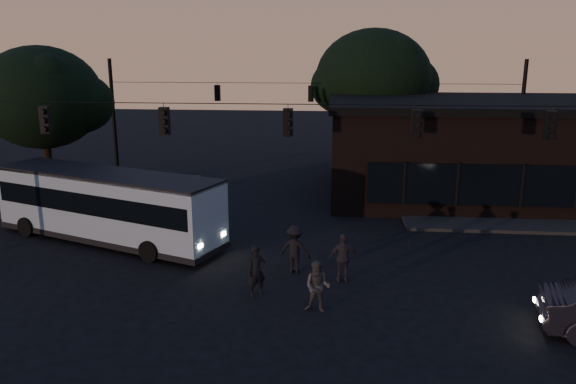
# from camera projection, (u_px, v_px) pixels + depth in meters

# --- Properties ---
(ground) EXTENTS (120.00, 120.00, 0.00)m
(ground) POSITION_uv_depth(u_px,v_px,m) (276.00, 317.00, 17.43)
(ground) COLOR black
(ground) RESTS_ON ground
(sidewalk_far_right) EXTENTS (14.00, 10.00, 0.15)m
(sidewalk_far_right) POSITION_uv_depth(u_px,v_px,m) (529.00, 204.00, 29.87)
(sidewalk_far_right) COLOR black
(sidewalk_far_right) RESTS_ON ground
(sidewalk_far_left) EXTENTS (14.00, 10.00, 0.15)m
(sidewalk_far_left) POSITION_uv_depth(u_px,v_px,m) (61.00, 193.00, 32.15)
(sidewalk_far_left) COLOR black
(sidewalk_far_left) RESTS_ON ground
(building) EXTENTS (15.40, 10.41, 5.40)m
(building) POSITION_uv_depth(u_px,v_px,m) (467.00, 148.00, 31.39)
(building) COLOR black
(building) RESTS_ON ground
(tree_behind) EXTENTS (7.60, 7.60, 9.43)m
(tree_behind) POSITION_uv_depth(u_px,v_px,m) (373.00, 79.00, 36.78)
(tree_behind) COLOR black
(tree_behind) RESTS_ON ground
(tree_left) EXTENTS (6.40, 6.40, 8.30)m
(tree_left) POSITION_uv_depth(u_px,v_px,m) (42.00, 98.00, 29.83)
(tree_left) COLOR black
(tree_left) RESTS_ON ground
(signal_rig_near) EXTENTS (26.24, 0.30, 7.50)m
(signal_rig_near) POSITION_uv_depth(u_px,v_px,m) (288.00, 153.00, 20.19)
(signal_rig_near) COLOR black
(signal_rig_near) RESTS_ON ground
(signal_rig_far) EXTENTS (26.24, 0.30, 7.50)m
(signal_rig_far) POSITION_uv_depth(u_px,v_px,m) (311.00, 112.00, 35.69)
(signal_rig_far) COLOR black
(signal_rig_far) RESTS_ON ground
(bus) EXTENTS (10.94, 6.27, 3.04)m
(bus) POSITION_uv_depth(u_px,v_px,m) (107.00, 203.00, 23.97)
(bus) COLOR #89A2AF
(bus) RESTS_ON ground
(pedestrian_a) EXTENTS (0.76, 0.66, 1.76)m
(pedestrian_a) POSITION_uv_depth(u_px,v_px,m) (257.00, 271.00, 18.76)
(pedestrian_a) COLOR black
(pedestrian_a) RESTS_ON ground
(pedestrian_b) EXTENTS (0.94, 0.80, 1.70)m
(pedestrian_b) POSITION_uv_depth(u_px,v_px,m) (318.00, 287.00, 17.60)
(pedestrian_b) COLOR #383533
(pedestrian_b) RESTS_ON ground
(pedestrian_c) EXTENTS (1.09, 0.56, 1.78)m
(pedestrian_c) POSITION_uv_depth(u_px,v_px,m) (343.00, 258.00, 19.90)
(pedestrian_c) COLOR #252027
(pedestrian_c) RESTS_ON ground
(pedestrian_d) EXTENTS (1.31, 0.95, 1.82)m
(pedestrian_d) POSITION_uv_depth(u_px,v_px,m) (295.00, 249.00, 20.74)
(pedestrian_d) COLOR black
(pedestrian_d) RESTS_ON ground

